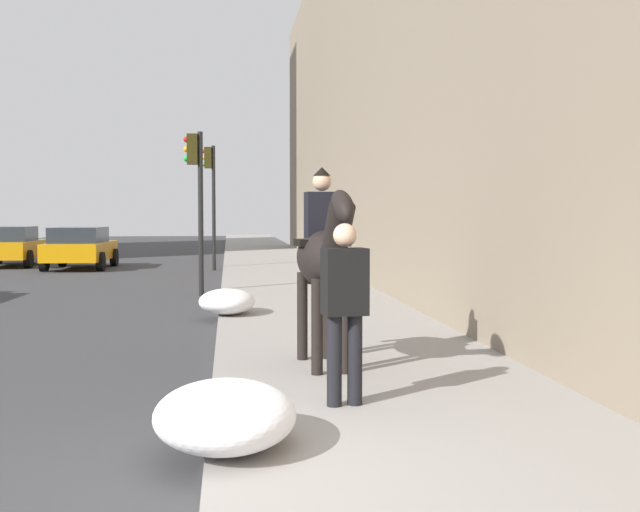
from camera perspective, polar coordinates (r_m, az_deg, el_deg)
name	(u,v)px	position (r m, az deg, el deg)	size (l,w,h in m)	color
sidewalk_slab	(466,478)	(5.65, 10.81, -15.97)	(120.00, 3.64, 0.12)	gray
mounted_horse_near	(324,255)	(8.82, 0.31, 0.05)	(2.15, 0.69, 2.33)	black
pedestrian_greeting	(345,301)	(7.10, 1.86, -3.40)	(0.32, 0.43, 1.70)	black
car_mid_lane	(12,246)	(29.73, -22.00, 0.72)	(3.91, 1.95, 1.44)	orange
car_far_lane	(80,247)	(27.51, -17.45, 0.66)	(3.97, 2.15, 1.44)	orange
traffic_light_near_curb	(197,186)	(17.85, -9.19, 5.17)	(0.20, 0.44, 3.78)	black
traffic_light_far_curb	(211,188)	(25.78, -8.13, 5.07)	(0.20, 0.44, 4.16)	black
snow_pile_near	(225,415)	(6.03, -7.10, -11.68)	(1.42, 1.09, 0.49)	white
snow_pile_far	(227,301)	(13.73, -6.96, -3.38)	(1.30, 1.00, 0.45)	white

